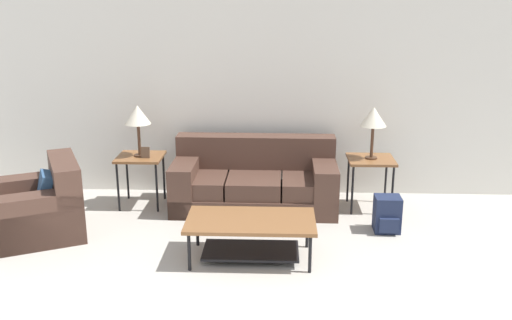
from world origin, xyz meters
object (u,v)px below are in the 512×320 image
object	(u,v)px
couch	(255,183)
armchair	(40,209)
side_table_left	(140,161)
table_lamp_right	(374,118)
backpack	(387,214)
coffee_table	(251,229)
table_lamp_left	(138,116)
side_table_right	(371,164)

from	to	relation	value
couch	armchair	bearing A→B (deg)	-158.11
armchair	side_table_left	bearing A→B (deg)	46.04
couch	table_lamp_right	bearing A→B (deg)	0.32
couch	backpack	bearing A→B (deg)	-25.04
coffee_table	table_lamp_right	size ratio (longest dim) A/B	2.02
couch	side_table_left	world-z (taller)	couch
side_table_left	backpack	size ratio (longest dim) A/B	1.57
armchair	backpack	size ratio (longest dim) A/B	3.13
coffee_table	table_lamp_right	bearing A→B (deg)	46.19
backpack	table_lamp_right	bearing A→B (deg)	97.53
table_lamp_left	backpack	world-z (taller)	table_lamp_left
side_table_left	table_lamp_left	size ratio (longest dim) A/B	1.01
armchair	side_table_right	world-z (taller)	armchair
armchair	backpack	distance (m)	3.71
side_table_right	backpack	size ratio (longest dim) A/B	1.57
side_table_right	couch	bearing A→B (deg)	-179.68
table_lamp_left	side_table_left	bearing A→B (deg)	-75.96
armchair	side_table_left	world-z (taller)	armchair
backpack	table_lamp_left	bearing A→B (deg)	166.30
side_table_left	side_table_right	size ratio (longest dim) A/B	1.00
coffee_table	side_table_left	xyz separation A→B (m)	(-1.39, 1.40, 0.25)
side_table_left	table_lamp_left	xyz separation A→B (m)	(-0.00, 0.00, 0.55)
couch	side_table_right	world-z (taller)	couch
table_lamp_right	backpack	xyz separation A→B (m)	(0.09, -0.69, -0.91)
couch	backpack	world-z (taller)	couch
table_lamp_left	backpack	size ratio (longest dim) A/B	1.55
coffee_table	side_table_right	world-z (taller)	side_table_right
side_table_left	table_lamp_right	size ratio (longest dim) A/B	1.01
coffee_table	side_table_right	xyz separation A→B (m)	(1.35, 1.40, 0.25)
coffee_table	side_table_right	bearing A→B (deg)	46.19
couch	table_lamp_right	world-z (taller)	table_lamp_right
backpack	couch	bearing A→B (deg)	154.96
table_lamp_left	backpack	distance (m)	3.05
couch	table_lamp_right	xyz separation A→B (m)	(1.37, 0.01, 0.81)
armchair	side_table_right	xyz separation A→B (m)	(3.61, 0.91, 0.26)
side_table_left	table_lamp_right	distance (m)	2.79
table_lamp_left	table_lamp_right	size ratio (longest dim) A/B	1.00
side_table_right	backpack	world-z (taller)	side_table_right
coffee_table	table_lamp_left	bearing A→B (deg)	134.69
armchair	table_lamp_left	world-z (taller)	table_lamp_left
armchair	coffee_table	bearing A→B (deg)	-12.31
coffee_table	table_lamp_left	xyz separation A→B (m)	(-1.39, 1.40, 0.80)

